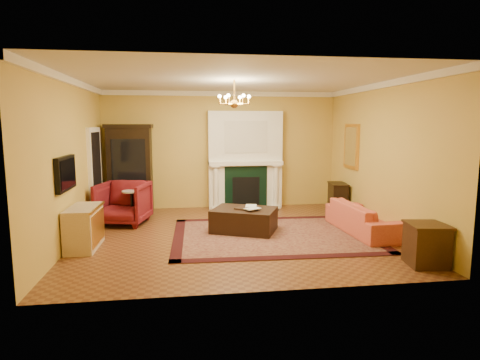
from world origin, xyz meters
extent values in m
cube|color=brown|center=(0.00, 0.00, -0.01)|extent=(6.00, 5.50, 0.02)
cube|color=silver|center=(0.00, 0.00, 3.01)|extent=(6.00, 5.50, 0.02)
cube|color=gold|center=(0.00, 2.76, 1.50)|extent=(6.00, 0.02, 3.00)
cube|color=gold|center=(0.00, -2.76, 1.50)|extent=(6.00, 0.02, 3.00)
cube|color=gold|center=(-3.01, 0.00, 1.50)|extent=(0.02, 5.50, 3.00)
cube|color=gold|center=(3.01, 0.00, 1.50)|extent=(0.02, 5.50, 3.00)
cube|color=white|center=(0.60, 2.59, 1.25)|extent=(1.90, 0.32, 2.50)
cube|color=silver|center=(0.60, 2.42, 1.85)|extent=(1.10, 0.01, 0.80)
cube|color=#0D311F|center=(0.60, 2.42, 0.55)|extent=(1.10, 0.02, 1.10)
cube|color=black|center=(0.60, 2.42, 0.45)|extent=(0.70, 0.02, 0.75)
cube|color=#333333|center=(0.60, 2.30, 0.02)|extent=(1.60, 0.50, 0.04)
cube|color=white|center=(0.60, 2.53, 1.18)|extent=(1.90, 0.44, 0.10)
cylinder|color=white|center=(-0.18, 2.41, 0.59)|extent=(0.14, 0.14, 1.18)
cylinder|color=white|center=(1.38, 2.41, 0.59)|extent=(0.14, 0.14, 1.18)
cube|color=white|center=(0.00, 2.71, 2.94)|extent=(6.00, 0.08, 0.12)
cube|color=white|center=(-2.96, 0.00, 2.94)|extent=(0.08, 5.50, 0.12)
cube|color=white|center=(2.96, 0.00, 2.94)|extent=(0.08, 5.50, 0.12)
cube|color=white|center=(-2.96, 1.70, 1.05)|extent=(0.08, 1.05, 2.10)
cube|color=black|center=(-2.92, 1.70, 1.02)|extent=(0.02, 0.85, 1.95)
cube|color=black|center=(-2.95, -0.60, 1.35)|extent=(0.08, 0.95, 0.58)
cube|color=black|center=(-2.90, -0.60, 1.35)|extent=(0.01, 0.85, 0.48)
cube|color=gold|center=(2.97, 1.40, 1.65)|extent=(0.05, 0.76, 1.05)
cube|color=white|center=(2.94, 1.40, 1.65)|extent=(0.01, 0.62, 0.90)
cylinder|color=gold|center=(0.00, 0.00, 2.80)|extent=(0.03, 0.03, 0.40)
sphere|color=gold|center=(0.00, 0.00, 2.55)|extent=(0.16, 0.16, 0.16)
sphere|color=#FFE5B2|center=(0.28, 0.00, 2.69)|extent=(0.07, 0.07, 0.07)
sphere|color=#FFE5B2|center=(0.14, 0.24, 2.69)|extent=(0.07, 0.07, 0.07)
sphere|color=#FFE5B2|center=(-0.14, 0.24, 2.69)|extent=(0.07, 0.07, 0.07)
sphere|color=#FFE5B2|center=(-0.28, 0.00, 2.69)|extent=(0.07, 0.07, 0.07)
sphere|color=#FFE5B2|center=(-0.14, -0.24, 2.69)|extent=(0.07, 0.07, 0.07)
sphere|color=#FFE5B2|center=(0.14, -0.24, 2.69)|extent=(0.07, 0.07, 0.07)
cube|color=#3E0D15|center=(0.74, -0.14, 0.01)|extent=(3.96, 3.02, 0.02)
cube|color=black|center=(-2.29, 2.49, 1.04)|extent=(1.05, 0.51, 2.08)
imported|color=maroon|center=(-2.29, 1.18, 0.51)|extent=(1.18, 1.14, 1.02)
cylinder|color=black|center=(-2.12, 1.23, 0.02)|extent=(0.29, 0.29, 0.04)
cylinder|color=black|center=(-2.12, 1.23, 0.37)|extent=(0.06, 0.06, 0.65)
cylinder|color=white|center=(-2.12, 1.23, 0.72)|extent=(0.41, 0.41, 0.03)
cube|color=beige|center=(-2.73, -0.48, 0.37)|extent=(0.49, 1.00, 0.74)
imported|color=#DF6746|center=(2.61, -0.18, 0.40)|extent=(0.69, 2.06, 0.80)
cube|color=#351D0E|center=(2.72, -2.12, 0.31)|extent=(0.61, 0.61, 0.63)
cube|color=black|center=(2.78, 1.66, 0.35)|extent=(0.44, 0.68, 0.71)
cube|color=black|center=(0.22, 0.21, 0.24)|extent=(1.48, 1.31, 0.46)
cube|color=black|center=(0.28, 0.18, 0.49)|extent=(0.54, 0.52, 0.03)
imported|color=gray|center=(0.26, 0.27, 0.65)|extent=(0.22, 0.07, 0.30)
imported|color=gray|center=(0.31, 0.10, 0.65)|extent=(0.13, 0.20, 0.30)
cylinder|color=gray|center=(-0.02, 2.53, 1.28)|extent=(0.12, 0.12, 0.10)
cone|color=#0F391A|center=(-0.02, 2.53, 1.51)|extent=(0.17, 0.17, 0.37)
cylinder|color=gray|center=(1.30, 2.53, 1.28)|extent=(0.12, 0.12, 0.10)
cone|color=#0F391A|center=(1.30, 2.53, 1.51)|extent=(0.17, 0.17, 0.37)
camera|label=1|loc=(-0.95, -7.65, 2.17)|focal=30.00mm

